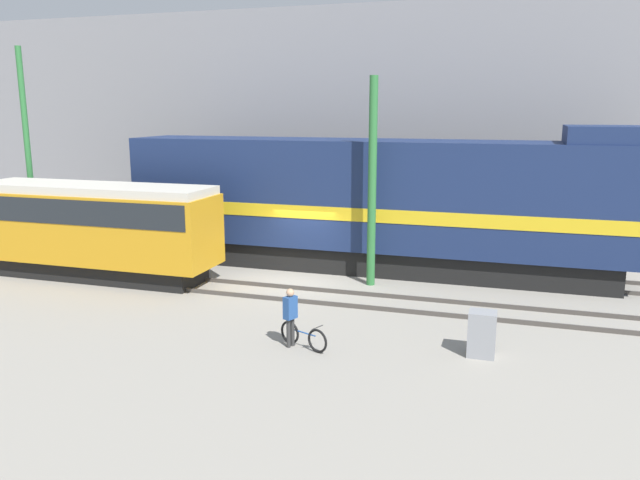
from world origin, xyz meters
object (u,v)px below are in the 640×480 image
at_px(utility_pole_left, 28,155).
at_px(utility_pole_center, 372,183).
at_px(person, 290,312).
at_px(streetcar, 94,225).
at_px(bicycle, 303,336).
at_px(signal_box, 482,334).
at_px(freight_locomotive, 375,203).

height_order(utility_pole_left, utility_pole_center, utility_pole_left).
xyz_separation_m(person, utility_pole_left, (-14.17, 6.59, 3.43)).
distance_m(streetcar, bicycle, 10.91).
distance_m(person, signal_box, 5.05).
xyz_separation_m(bicycle, utility_pole_center, (0.33, 6.60, 3.39)).
relative_size(utility_pole_left, utility_pole_center, 1.19).
bearing_deg(utility_pole_center, streetcar, -168.04).
height_order(freight_locomotive, utility_pole_left, utility_pole_left).
relative_size(utility_pole_left, signal_box, 7.36).
distance_m(bicycle, person, 0.75).
relative_size(streetcar, bicycle, 6.18).
bearing_deg(freight_locomotive, utility_pole_left, -171.58).
bearing_deg(signal_box, freight_locomotive, 120.36).
height_order(utility_pole_center, signal_box, utility_pole_center).
bearing_deg(utility_pole_center, utility_pole_left, 180.00).
distance_m(bicycle, signal_box, 4.68).
bearing_deg(freight_locomotive, utility_pole_center, -80.88).
bearing_deg(streetcar, freight_locomotive, 23.69).
bearing_deg(utility_pole_center, freight_locomotive, 99.12).
distance_m(bicycle, utility_pole_left, 16.48).
xyz_separation_m(streetcar, person, (9.45, -4.44, -1.05)).
xyz_separation_m(utility_pole_center, signal_box, (4.26, -5.70, -3.12)).
bearing_deg(streetcar, signal_box, -13.86).
height_order(freight_locomotive, signal_box, freight_locomotive).
xyz_separation_m(streetcar, utility_pole_center, (10.15, 2.15, 1.68)).
bearing_deg(streetcar, bicycle, -24.36).
relative_size(person, utility_pole_left, 0.18).
bearing_deg(bicycle, person, 179.49).
height_order(person, utility_pole_center, utility_pole_center).
relative_size(freight_locomotive, utility_pole_left, 2.23).
bearing_deg(person, bicycle, -0.51).
xyz_separation_m(streetcar, utility_pole_left, (-4.72, 2.15, 2.38)).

